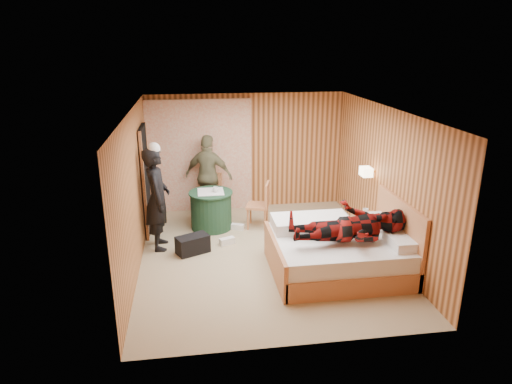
{
  "coord_description": "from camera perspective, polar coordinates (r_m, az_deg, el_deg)",
  "views": [
    {
      "loc": [
        -1.18,
        -7.07,
        3.55
      ],
      "look_at": [
        -0.1,
        0.33,
        1.05
      ],
      "focal_mm": 32.0,
      "sensor_mm": 36.0,
      "label": 1
    }
  ],
  "objects": [
    {
      "name": "chair_far",
      "position": [
        9.59,
        -5.67,
        0.09
      ],
      "size": [
        0.55,
        0.55,
        0.93
      ],
      "rotation": [
        0.0,
        0.0,
        -0.39
      ],
      "color": "tan",
      "rests_on": "floor"
    },
    {
      "name": "sneaker_left",
      "position": [
        9.0,
        -2.3,
        -4.37
      ],
      "size": [
        0.27,
        0.2,
        0.11
      ],
      "primitive_type": "cube",
      "rotation": [
        0.0,
        0.0,
        -0.42
      ],
      "color": "white",
      "rests_on": "floor"
    },
    {
      "name": "chair_near",
      "position": [
        8.94,
        0.73,
        -1.21
      ],
      "size": [
        0.52,
        0.52,
        0.93
      ],
      "rotation": [
        0.0,
        0.0,
        -1.86
      ],
      "color": "tan",
      "rests_on": "floor"
    },
    {
      "name": "wall_back",
      "position": [
        9.92,
        -1.23,
        5.06
      ],
      "size": [
        4.2,
        0.02,
        2.5
      ],
      "primitive_type": "cube",
      "color": "#CA844D",
      "rests_on": "floor"
    },
    {
      "name": "floor",
      "position": [
        8.0,
        1.06,
        -7.86
      ],
      "size": [
        4.2,
        5.0,
        0.01
      ],
      "primitive_type": "cube",
      "color": "tan",
      "rests_on": "ground"
    },
    {
      "name": "sneaker_right",
      "position": [
        8.39,
        -3.65,
        -6.14
      ],
      "size": [
        0.3,
        0.21,
        0.12
      ],
      "primitive_type": "cube",
      "rotation": [
        0.0,
        0.0,
        0.38
      ],
      "color": "white",
      "rests_on": "floor"
    },
    {
      "name": "man_at_table",
      "position": [
        9.53,
        -5.93,
        2.0
      ],
      "size": [
        1.09,
        0.78,
        1.72
      ],
      "primitive_type": "imported",
      "rotation": [
        0.0,
        0.0,
        2.74
      ],
      "color": "#6D6A49",
      "rests_on": "floor"
    },
    {
      "name": "ceiling",
      "position": [
        7.25,
        1.18,
        10.15
      ],
      "size": [
        4.2,
        5.0,
        0.01
      ],
      "primitive_type": "cube",
      "color": "white",
      "rests_on": "wall_back"
    },
    {
      "name": "cup_nightstand",
      "position": [
        8.44,
        13.54,
        -2.34
      ],
      "size": [
        0.12,
        0.12,
        0.09
      ],
      "primitive_type": "imported",
      "rotation": [
        0.0,
        0.0,
        -0.19
      ],
      "color": "white",
      "rests_on": "nightstand"
    },
    {
      "name": "wall_lamp",
      "position": [
        8.44,
        13.62,
        2.49
      ],
      "size": [
        0.26,
        0.24,
        0.16
      ],
      "color": "gold",
      "rests_on": "wall_right"
    },
    {
      "name": "book_upper",
      "position": [
        8.29,
        13.98,
        -2.88
      ],
      "size": [
        0.24,
        0.27,
        0.02
      ],
      "primitive_type": "imported",
      "rotation": [
        0.0,
        0.0,
        -0.4
      ],
      "color": "white",
      "rests_on": "nightstand"
    },
    {
      "name": "round_table",
      "position": [
        9.01,
        -5.62,
        -2.2
      ],
      "size": [
        0.86,
        0.86,
        0.76
      ],
      "color": "#1F4326",
      "rests_on": "floor"
    },
    {
      "name": "man_on_bed",
      "position": [
        7.02,
        11.7,
        -3.11
      ],
      "size": [
        0.86,
        0.67,
        1.77
      ],
      "primitive_type": "imported",
      "rotation": [
        0.0,
        1.57,
        0.0
      ],
      "color": "maroon",
      "rests_on": "bed"
    },
    {
      "name": "cup_table",
      "position": [
        8.82,
        -5.04,
        0.31
      ],
      "size": [
        0.15,
        0.15,
        0.1
      ],
      "primitive_type": "imported",
      "rotation": [
        0.0,
        0.0,
        -0.28
      ],
      "color": "white",
      "rests_on": "round_table"
    },
    {
      "name": "nightstand",
      "position": [
        8.45,
        13.69,
        -4.71
      ],
      "size": [
        0.44,
        0.6,
        0.58
      ],
      "color": "tan",
      "rests_on": "floor"
    },
    {
      "name": "duffel_bag",
      "position": [
        8.09,
        -7.91,
        -6.51
      ],
      "size": [
        0.63,
        0.5,
        0.32
      ],
      "primitive_type": "cube",
      "rotation": [
        0.0,
        0.0,
        0.43
      ],
      "color": "black",
      "rests_on": "floor"
    },
    {
      "name": "bed",
      "position": [
        7.48,
        10.55,
        -7.31
      ],
      "size": [
        2.15,
        1.69,
        1.16
      ],
      "color": "tan",
      "rests_on": "floor"
    },
    {
      "name": "wall_left",
      "position": [
        7.5,
        -14.93,
        -0.04
      ],
      "size": [
        0.02,
        5.0,
        2.5
      ],
      "primitive_type": "cube",
      "color": "#CA844D",
      "rests_on": "floor"
    },
    {
      "name": "book_lower",
      "position": [
        8.3,
        13.97,
        -3.01
      ],
      "size": [
        0.18,
        0.23,
        0.02
      ],
      "primitive_type": "imported",
      "rotation": [
        0.0,
        0.0,
        -0.05
      ],
      "color": "white",
      "rests_on": "nightstand"
    },
    {
      "name": "curtain",
      "position": [
        9.79,
        -7.01,
        4.45
      ],
      "size": [
        2.2,
        0.08,
        2.4
      ],
      "primitive_type": "cube",
      "color": "beige",
      "rests_on": "floor"
    },
    {
      "name": "woman_standing",
      "position": [
        8.13,
        -12.24,
        -0.83
      ],
      "size": [
        0.46,
        0.69,
        1.84
      ],
      "primitive_type": "imported",
      "rotation": [
        0.0,
        0.0,
        1.61
      ],
      "color": "black",
      "rests_on": "floor"
    },
    {
      "name": "doorway",
      "position": [
        8.89,
        -13.63,
        1.44
      ],
      "size": [
        0.06,
        0.9,
        2.05
      ],
      "primitive_type": "cube",
      "color": "black",
      "rests_on": "floor"
    },
    {
      "name": "wall_right",
      "position": [
        8.13,
        15.89,
        1.32
      ],
      "size": [
        0.02,
        5.0,
        2.5
      ],
      "primitive_type": "cube",
      "color": "#CA844D",
      "rests_on": "floor"
    }
  ]
}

